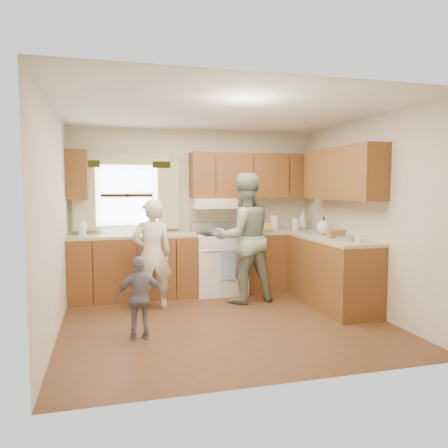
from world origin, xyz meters
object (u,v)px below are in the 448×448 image
object	(u,v)px
woman_left	(152,255)
child	(140,298)
woman_right	(244,238)
stove	(219,263)

from	to	relation	value
woman_left	child	world-z (taller)	woman_left
woman_right	stove	bearing A→B (deg)	-77.16
stove	child	bearing A→B (deg)	-126.68
woman_left	child	bearing A→B (deg)	71.33
stove	child	distance (m)	2.22
woman_right	child	size ratio (longest dim) A/B	2.04
woman_right	child	xyz separation A→B (m)	(-1.54, -1.20, -0.46)
stove	woman_right	world-z (taller)	woman_right
woman_left	woman_right	world-z (taller)	woman_right
stove	child	xyz separation A→B (m)	(-1.33, -1.78, -0.02)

